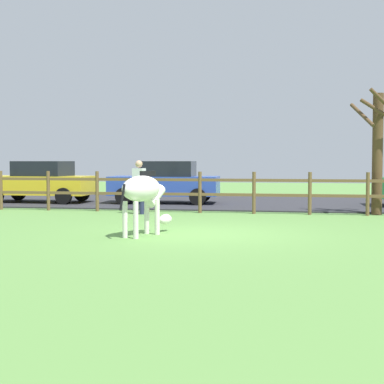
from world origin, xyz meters
TOP-DOWN VIEW (x-y plane):
  - ground_plane at (0.00, 0.00)m, footprint 60.00×60.00m
  - parking_asphalt at (0.00, 9.30)m, footprint 28.00×7.40m
  - paddock_fence at (-0.07, 5.00)m, footprint 21.96×0.11m
  - bare_tree at (4.47, 5.33)m, footprint 1.70×1.28m
  - zebra at (-1.21, -0.60)m, footprint 0.93×1.86m
  - parked_car_yellow at (-7.53, 7.79)m, footprint 4.04×1.95m
  - parked_car_blue at (-2.75, 8.18)m, footprint 4.08×2.03m
  - visitor_left_of_tree at (-2.67, 4.25)m, footprint 0.40×0.30m

SIDE VIEW (x-z plane):
  - ground_plane at x=0.00m, z-range 0.00..0.00m
  - parking_asphalt at x=0.00m, z-range 0.00..0.05m
  - paddock_fence at x=-0.07m, z-range 0.08..1.37m
  - parked_car_yellow at x=-7.53m, z-range 0.06..1.62m
  - parked_car_blue at x=-2.75m, z-range 0.06..1.62m
  - visitor_left_of_tree at x=-2.67m, z-range 0.09..1.73m
  - zebra at x=-1.21m, z-range 0.22..1.63m
  - bare_tree at x=4.47m, z-range -0.05..4.20m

